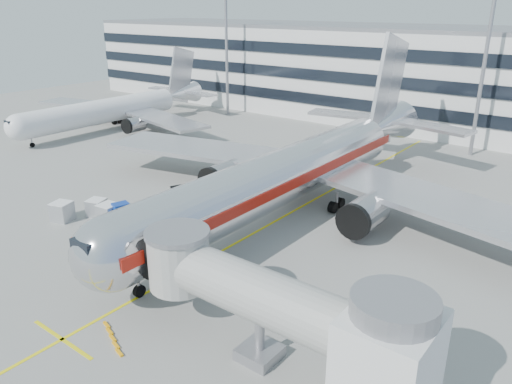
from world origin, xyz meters
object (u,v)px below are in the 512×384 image
Objects in this scene: main_jet at (297,169)px; belt_loader at (183,207)px; baggage_tug at (123,216)px; cargo_container_right at (109,213)px; cargo_container_left at (62,211)px; ramp_worker at (119,220)px; cargo_container_front at (97,208)px.

belt_loader is at bearing -137.22° from main_jet.
baggage_tug reaches higher than cargo_container_right.
cargo_container_left reaches higher than ramp_worker.
cargo_container_front is (-14.30, -12.89, -3.41)m from main_jet.
main_jet is 18.18m from cargo_container_right.
main_jet reaches higher than cargo_container_front.
baggage_tug is at bearing 16.26° from cargo_container_right.
cargo_container_right is at bearing -125.31° from belt_loader.
cargo_container_front is 1.17× the size of ramp_worker.
cargo_container_left is at bearing -151.89° from baggage_tug.
ramp_worker is (-10.24, -13.49, -3.40)m from main_jet.
ramp_worker is at bearing -10.45° from cargo_container_right.
belt_loader reaches higher than baggage_tug.
cargo_container_right reaches higher than cargo_container_front.
cargo_container_right is 0.94× the size of cargo_container_front.
main_jet is 24.16× the size of cargo_container_left.
baggage_tug is at bearing -129.80° from main_jet.
ramp_worker is at bearing -66.23° from baggage_tug.
cargo_container_left reaches higher than cargo_container_front.
ramp_worker is at bearing -8.38° from cargo_container_front.
baggage_tug reaches higher than cargo_container_left.
ramp_worker reaches higher than cargo_container_front.
belt_loader is at bearing 45.86° from cargo_container_left.
belt_loader is 1.68× the size of baggage_tug.
belt_loader reaches higher than cargo_container_front.
cargo_container_left is 1.14× the size of cargo_container_right.
belt_loader is 2.37× the size of cargo_container_left.
cargo_container_left is at bearing -134.14° from belt_loader.
cargo_container_front is (-3.71, -0.19, -0.04)m from baggage_tug.
baggage_tug is 1.62× the size of cargo_container_right.
cargo_container_right is at bearing 32.26° from cargo_container_left.
baggage_tug is at bearing 28.11° from cargo_container_left.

